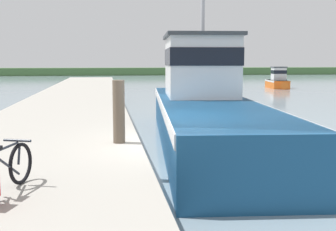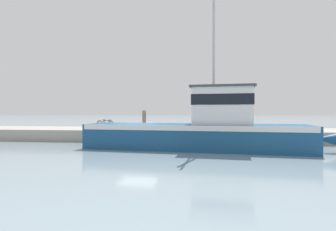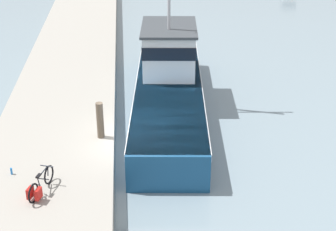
# 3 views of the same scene
# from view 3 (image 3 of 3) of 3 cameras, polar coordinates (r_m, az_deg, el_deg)

# --- Properties ---
(ground_plane) EXTENTS (320.00, 320.00, 0.00)m
(ground_plane) POSITION_cam_3_polar(r_m,az_deg,el_deg) (20.36, -3.67, -4.56)
(ground_plane) COLOR gray
(dock_pier) EXTENTS (4.76, 80.00, 0.86)m
(dock_pier) POSITION_cam_3_polar(r_m,az_deg,el_deg) (20.35, -12.67, -3.80)
(dock_pier) COLOR #A39E93
(dock_pier) RESTS_ON ground_plane
(fishing_boat_main) EXTENTS (4.15, 15.36, 10.03)m
(fishing_boat_main) POSITION_cam_3_polar(r_m,az_deg,el_deg) (23.96, 0.10, 3.74)
(fishing_boat_main) COLOR navy
(fishing_boat_main) RESTS_ON ground_plane
(bicycle_touring) EXTENTS (0.77, 1.66, 0.71)m
(bicycle_touring) POSITION_cam_3_polar(r_m,az_deg,el_deg) (16.90, -14.11, -7.63)
(bicycle_touring) COLOR black
(bicycle_touring) RESTS_ON dock_pier
(mooring_post) EXTENTS (0.27, 0.27, 1.45)m
(mooring_post) POSITION_cam_3_polar(r_m,az_deg,el_deg) (19.75, -7.54, -0.53)
(mooring_post) COLOR brown
(mooring_post) RESTS_ON dock_pier
(water_bottle_by_bike) EXTENTS (0.07, 0.07, 0.24)m
(water_bottle_by_bike) POSITION_cam_3_polar(r_m,az_deg,el_deg) (18.33, -16.96, -5.92)
(water_bottle_by_bike) COLOR blue
(water_bottle_by_bike) RESTS_ON dock_pier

